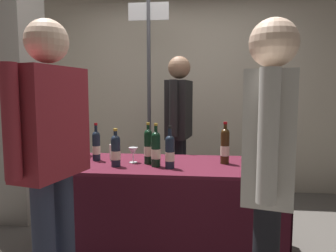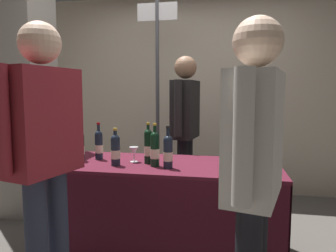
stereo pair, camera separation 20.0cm
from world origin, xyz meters
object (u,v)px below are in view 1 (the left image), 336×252
object	(u,v)px
featured_wine_bottle	(156,149)
display_bottle_0	(96,145)
tasting_table	(168,191)
taster_foreground_right	(270,159)
concrete_pillar	(10,63)
booth_signpost	(149,82)
vendor_presenter	(179,122)
wine_glass_near_vendor	(133,152)

from	to	relation	value
featured_wine_bottle	display_bottle_0	bearing A→B (deg)	163.51
tasting_table	taster_foreground_right	size ratio (longest dim) A/B	1.07
tasting_table	featured_wine_bottle	bearing A→B (deg)	-125.13
concrete_pillar	tasting_table	bearing A→B (deg)	-19.41
tasting_table	booth_signpost	size ratio (longest dim) A/B	0.75
concrete_pillar	featured_wine_bottle	distance (m)	1.88
tasting_table	taster_foreground_right	world-z (taller)	taster_foreground_right
featured_wine_bottle	vendor_presenter	bearing A→B (deg)	83.01
display_bottle_0	taster_foreground_right	size ratio (longest dim) A/B	0.19
taster_foreground_right	booth_signpost	xyz separation A→B (m)	(-0.93, 2.07, 0.44)
featured_wine_bottle	booth_signpost	bearing A→B (deg)	101.80
vendor_presenter	tasting_table	bearing A→B (deg)	6.80
tasting_table	wine_glass_near_vendor	distance (m)	0.42
wine_glass_near_vendor	booth_signpost	size ratio (longest dim) A/B	0.05
featured_wine_bottle	taster_foreground_right	size ratio (longest dim) A/B	0.20
wine_glass_near_vendor	taster_foreground_right	world-z (taller)	taster_foreground_right
vendor_presenter	booth_signpost	bearing A→B (deg)	-124.32
booth_signpost	vendor_presenter	bearing A→B (deg)	-43.35
featured_wine_bottle	booth_signpost	size ratio (longest dim) A/B	0.14
concrete_pillar	tasting_table	xyz separation A→B (m)	(1.67, -0.59, -1.09)
booth_signpost	concrete_pillar	bearing A→B (deg)	-157.37
concrete_pillar	display_bottle_0	xyz separation A→B (m)	(1.07, -0.55, -0.73)
featured_wine_bottle	tasting_table	bearing A→B (deg)	54.87
display_bottle_0	tasting_table	bearing A→B (deg)	-3.83
vendor_presenter	featured_wine_bottle	bearing A→B (deg)	2.03
featured_wine_bottle	wine_glass_near_vendor	world-z (taller)	featured_wine_bottle
featured_wine_bottle	vendor_presenter	world-z (taller)	vendor_presenter
concrete_pillar	vendor_presenter	distance (m)	1.82
wine_glass_near_vendor	taster_foreground_right	xyz separation A→B (m)	(0.87, -0.93, 0.16)
booth_signpost	featured_wine_bottle	bearing A→B (deg)	-78.20
vendor_presenter	wine_glass_near_vendor	bearing A→B (deg)	-12.54
concrete_pillar	taster_foreground_right	world-z (taller)	concrete_pillar
booth_signpost	taster_foreground_right	bearing A→B (deg)	-65.90
vendor_presenter	taster_foreground_right	size ratio (longest dim) A/B	1.02
tasting_table	featured_wine_bottle	world-z (taller)	featured_wine_bottle
concrete_pillar	wine_glass_near_vendor	distance (m)	1.70
wine_glass_near_vendor	vendor_presenter	distance (m)	0.87
booth_signpost	wine_glass_near_vendor	bearing A→B (deg)	-86.98
concrete_pillar	booth_signpost	size ratio (longest dim) A/B	1.37
taster_foreground_right	display_bottle_0	bearing A→B (deg)	64.97
concrete_pillar	vendor_presenter	size ratio (longest dim) A/B	1.91
tasting_table	wine_glass_near_vendor	size ratio (longest dim) A/B	14.14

